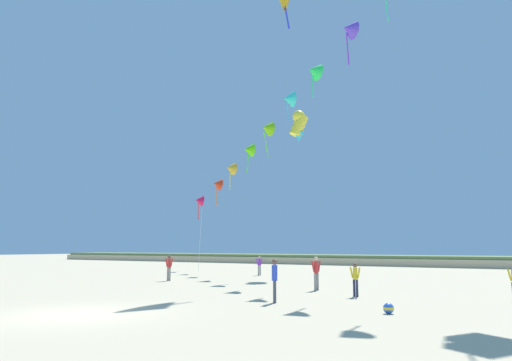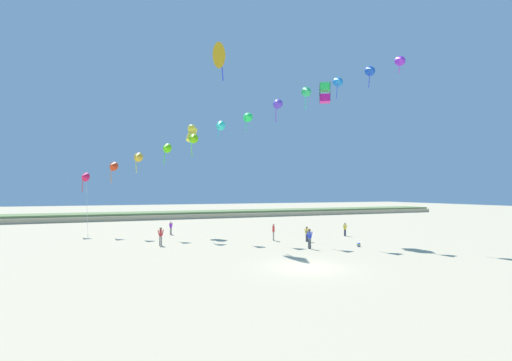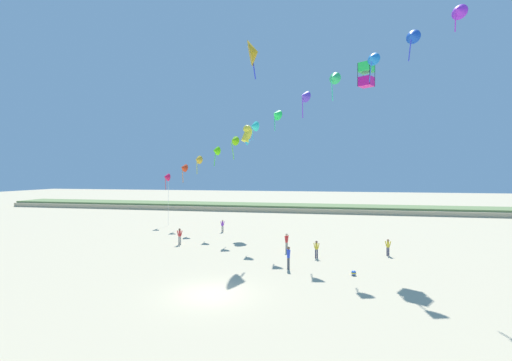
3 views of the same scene
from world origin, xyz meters
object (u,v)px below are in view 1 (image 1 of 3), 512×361
object	(u,v)px
large_kite_low_lead	(299,125)
beach_ball	(388,308)
person_near_right	(355,277)
person_far_right	(275,277)
person_far_left	(259,264)
person_near_left	(169,266)
person_far_center	(316,271)

from	to	relation	value
large_kite_low_lead	beach_ball	bearing A→B (deg)	-55.63
large_kite_low_lead	person_near_right	bearing A→B (deg)	-54.63
person_near_right	person_far_right	world-z (taller)	person_far_right
person_near_right	person_far_left	xyz separation A→B (m)	(-11.78, 10.93, 0.01)
person_near_right	beach_ball	size ratio (longest dim) A/B	4.16
person_near_left	person_far_right	distance (m)	13.60
large_kite_low_lead	person_far_center	bearing A→B (deg)	-60.00
beach_ball	person_far_right	bearing A→B (deg)	172.35
person_near_right	person_far_center	distance (m)	3.37
large_kite_low_lead	beach_ball	size ratio (longest dim) A/B	7.29
person_near_right	large_kite_low_lead	world-z (taller)	large_kite_low_lead
person_near_left	person_near_right	bearing A→B (deg)	-11.54
large_kite_low_lead	beach_ball	world-z (taller)	large_kite_low_lead
person_far_center	large_kite_low_lead	world-z (taller)	large_kite_low_lead
person_near_right	person_far_center	world-z (taller)	person_far_center
person_near_left	person_far_center	xyz separation A→B (m)	(11.05, -0.93, 0.03)
person_far_left	large_kite_low_lead	bearing A→B (deg)	33.62
person_near_right	person_far_left	bearing A→B (deg)	137.14
person_far_right	large_kite_low_lead	size ratio (longest dim) A/B	0.66
person_far_right	person_far_center	bearing A→B (deg)	97.80
person_near_right	person_far_left	size ratio (longest dim) A/B	0.99
person_near_left	person_far_center	distance (m)	11.09
person_far_center	person_far_left	bearing A→B (deg)	134.87
person_far_center	large_kite_low_lead	bearing A→B (deg)	120.00
person_far_left	beach_ball	size ratio (longest dim) A/B	4.18
person_far_left	person_far_center	world-z (taller)	person_far_center
person_far_right	person_far_center	xyz separation A→B (m)	(-0.79, 5.76, -0.00)
person_near_left	large_kite_low_lead	distance (m)	15.75
person_far_left	person_far_right	bearing A→B (deg)	-56.52
person_near_left	person_far_left	distance (m)	8.36
person_far_left	person_far_center	size ratio (longest dim) A/B	0.88
person_far_center	person_near_left	bearing A→B (deg)	175.19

